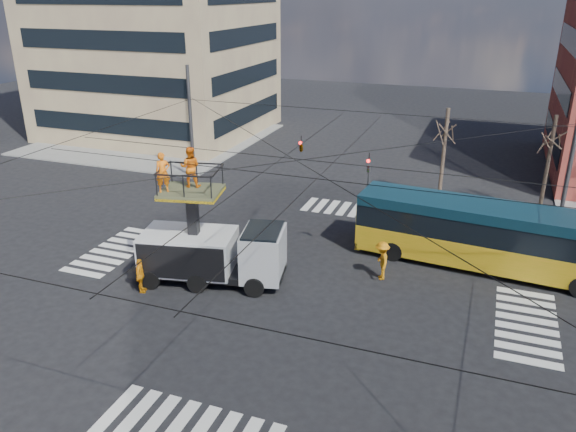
# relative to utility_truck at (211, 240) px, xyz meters

# --- Properties ---
(ground) EXTENTS (120.00, 120.00, 0.00)m
(ground) POSITION_rel_utility_truck_xyz_m (3.70, 1.09, -2.06)
(ground) COLOR black
(ground) RESTS_ON ground
(sidewalk_nw) EXTENTS (18.00, 18.00, 0.12)m
(sidewalk_nw) POSITION_rel_utility_truck_xyz_m (-17.30, 22.09, -2.00)
(sidewalk_nw) COLOR slate
(sidewalk_nw) RESTS_ON ground
(crosswalks) EXTENTS (22.40, 22.40, 0.02)m
(crosswalks) POSITION_rel_utility_truck_xyz_m (3.70, 1.09, -2.05)
(crosswalks) COLOR silver
(crosswalks) RESTS_ON ground
(overhead_network) EXTENTS (24.24, 24.24, 8.00)m
(overhead_network) POSITION_rel_utility_truck_xyz_m (3.63, 1.49, 2.23)
(overhead_network) COLOR #2D2D30
(overhead_network) RESTS_ON ground
(tree_a) EXTENTS (2.00, 2.00, 6.00)m
(tree_a) POSITION_rel_utility_truck_xyz_m (8.70, 14.59, 2.57)
(tree_a) COLOR #382B21
(tree_a) RESTS_ON ground
(tree_b) EXTENTS (2.00, 2.00, 6.00)m
(tree_b) POSITION_rel_utility_truck_xyz_m (14.70, 14.59, 2.57)
(tree_b) COLOR #382B21
(tree_b) RESTS_ON ground
(utility_truck) EXTENTS (7.32, 3.78, 6.28)m
(utility_truck) POSITION_rel_utility_truck_xyz_m (0.00, 0.00, 0.00)
(utility_truck) COLOR black
(utility_truck) RESTS_ON ground
(city_bus) EXTENTS (13.29, 3.77, 3.20)m
(city_bus) POSITION_rel_utility_truck_xyz_m (12.12, 5.75, -0.33)
(city_bus) COLOR gold
(city_bus) RESTS_ON ground
(traffic_cone) EXTENTS (0.36, 0.36, 0.75)m
(traffic_cone) POSITION_rel_utility_truck_xyz_m (-2.53, -0.82, -1.68)
(traffic_cone) COLOR red
(traffic_cone) RESTS_ON ground
(worker_ground) EXTENTS (0.70, 1.03, 1.62)m
(worker_ground) POSITION_rel_utility_truck_xyz_m (-2.52, -2.10, -1.25)
(worker_ground) COLOR orange
(worker_ground) RESTS_ON ground
(flagger) EXTENTS (1.08, 1.38, 1.88)m
(flagger) POSITION_rel_utility_truck_xyz_m (7.32, 2.88, -1.12)
(flagger) COLOR orange
(flagger) RESTS_ON ground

